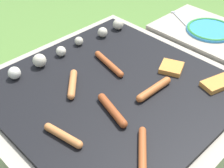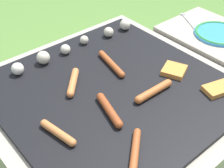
{
  "view_description": "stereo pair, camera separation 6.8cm",
  "coord_description": "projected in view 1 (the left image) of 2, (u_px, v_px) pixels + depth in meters",
  "views": [
    {
      "loc": [
        -0.65,
        -0.66,
        1.15
      ],
      "look_at": [
        0.0,
        0.0,
        0.4
      ],
      "focal_mm": 50.0,
      "sensor_mm": 36.0,
      "label": 1
    },
    {
      "loc": [
        -0.6,
        -0.71,
        1.15
      ],
      "look_at": [
        0.0,
        0.0,
        0.4
      ],
      "focal_mm": 50.0,
      "sensor_mm": 36.0,
      "label": 2
    }
  ],
  "objects": [
    {
      "name": "sausage_mid_left",
      "position": [
        72.0,
        84.0,
        1.2
      ],
      "size": [
        0.13,
        0.13,
        0.03
      ],
      "color": "#C6753D",
      "rests_on": "grill"
    },
    {
      "name": "bread_slice_left",
      "position": [
        171.0,
        68.0,
        1.29
      ],
      "size": [
        0.12,
        0.12,
        0.02
      ],
      "color": "#D18438",
      "rests_on": "grill"
    },
    {
      "name": "sausage_back_left",
      "position": [
        142.0,
        152.0,
        0.95
      ],
      "size": [
        0.16,
        0.14,
        0.02
      ],
      "color": "#A34C23",
      "rests_on": "grill"
    },
    {
      "name": "mushroom_row",
      "position": [
        60.0,
        52.0,
        1.36
      ],
      "size": [
        0.76,
        0.07,
        0.06
      ],
      "color": "beige",
      "rests_on": "grill"
    },
    {
      "name": "fork_utensil",
      "position": [
        179.0,
        18.0,
        1.66
      ],
      "size": [
        0.1,
        0.16,
        0.01
      ],
      "color": "silver",
      "rests_on": "side_ledge"
    },
    {
      "name": "sausage_front_right",
      "position": [
        112.0,
        110.0,
        1.09
      ],
      "size": [
        0.07,
        0.18,
        0.03
      ],
      "color": "#93421E",
      "rests_on": "grill"
    },
    {
      "name": "ground_plane",
      "position": [
        112.0,
        151.0,
        1.44
      ],
      "size": [
        14.0,
        14.0,
        0.0
      ],
      "primitive_type": "plane",
      "color": "#567F38"
    },
    {
      "name": "sausage_front_center",
      "position": [
        154.0,
        89.0,
        1.18
      ],
      "size": [
        0.19,
        0.03,
        0.03
      ],
      "color": "#B7602D",
      "rests_on": "grill"
    },
    {
      "name": "plate_colorful",
      "position": [
        211.0,
        29.0,
        1.55
      ],
      "size": [
        0.24,
        0.24,
        0.02
      ],
      "color": "#338CCC",
      "rests_on": "side_ledge"
    },
    {
      "name": "bread_slice_center",
      "position": [
        218.0,
        83.0,
        1.21
      ],
      "size": [
        0.14,
        0.1,
        0.02
      ],
      "color": "#D18438",
      "rests_on": "grill"
    },
    {
      "name": "sausage_front_left",
      "position": [
        63.0,
        135.0,
        1.0
      ],
      "size": [
        0.05,
        0.16,
        0.03
      ],
      "color": "#C6753D",
      "rests_on": "grill"
    },
    {
      "name": "sausage_back_right",
      "position": [
        109.0,
        64.0,
        1.31
      ],
      "size": [
        0.06,
        0.2,
        0.03
      ],
      "color": "#A34C23",
      "rests_on": "grill"
    },
    {
      "name": "grill",
      "position": [
        112.0,
        123.0,
        1.33
      ],
      "size": [
        0.94,
        0.94,
        0.38
      ],
      "color": "#A89E8C",
      "rests_on": "ground_plane"
    },
    {
      "name": "side_ledge",
      "position": [
        205.0,
        63.0,
        1.67
      ],
      "size": [
        0.37,
        0.56,
        0.38
      ],
      "color": "#A89E8C",
      "rests_on": "ground_plane"
    }
  ]
}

